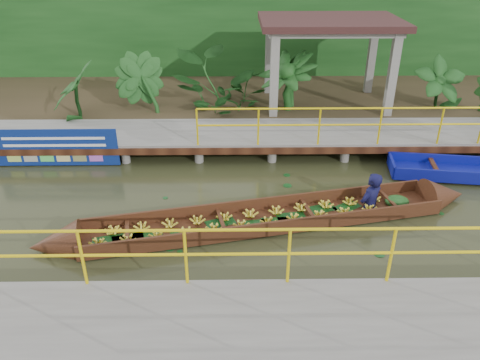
{
  "coord_description": "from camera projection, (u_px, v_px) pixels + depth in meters",
  "views": [
    {
      "loc": [
        -0.04,
        -8.88,
        5.62
      ],
      "look_at": [
        0.09,
        0.5,
        0.6
      ],
      "focal_mm": 35.0,
      "sensor_mm": 36.0,
      "label": 1
    }
  ],
  "objects": [
    {
      "name": "pavilion",
      "position": [
        329.0,
        31.0,
        14.74
      ],
      "size": [
        4.4,
        3.0,
        3.0
      ],
      "color": "slate",
      "rests_on": "ground"
    },
    {
      "name": "tropical_plants",
      "position": [
        279.0,
        89.0,
        14.58
      ],
      "size": [
        14.28,
        1.28,
        1.6
      ],
      "color": "#133E13",
      "rests_on": "ground"
    },
    {
      "name": "near_dock",
      "position": [
        308.0,
        354.0,
        6.65
      ],
      "size": [
        18.0,
        2.4,
        1.73
      ],
      "color": "slate",
      "rests_on": "ground"
    },
    {
      "name": "vendor_boat",
      "position": [
        281.0,
        213.0,
        10.09
      ],
      "size": [
        9.6,
        2.91,
        2.13
      ],
      "rotation": [
        0.0,
        0.0,
        0.21
      ],
      "color": "#381E0F",
      "rests_on": "ground"
    },
    {
      "name": "blue_banner",
      "position": [
        55.0,
        147.0,
        12.34
      ],
      "size": [
        3.32,
        0.04,
        1.04
      ],
      "color": "navy",
      "rests_on": "ground"
    },
    {
      "name": "foliage_backdrop",
      "position": [
        234.0,
        35.0,
        18.35
      ],
      "size": [
        30.0,
        0.8,
        4.0
      ],
      "primitive_type": "cube",
      "color": "#133E13",
      "rests_on": "ground"
    },
    {
      "name": "ground",
      "position": [
        236.0,
        214.0,
        10.48
      ],
      "size": [
        80.0,
        80.0,
        0.0
      ],
      "primitive_type": "plane",
      "color": "#282E17",
      "rests_on": "ground"
    },
    {
      "name": "land_strip",
      "position": [
        235.0,
        98.0,
        16.98
      ],
      "size": [
        30.0,
        8.0,
        0.45
      ],
      "primitive_type": "cube",
      "color": "#2E2717",
      "rests_on": "ground"
    },
    {
      "name": "far_dock",
      "position": [
        236.0,
        135.0,
        13.28
      ],
      "size": [
        16.0,
        2.06,
        1.66
      ],
      "color": "slate",
      "rests_on": "ground"
    }
  ]
}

